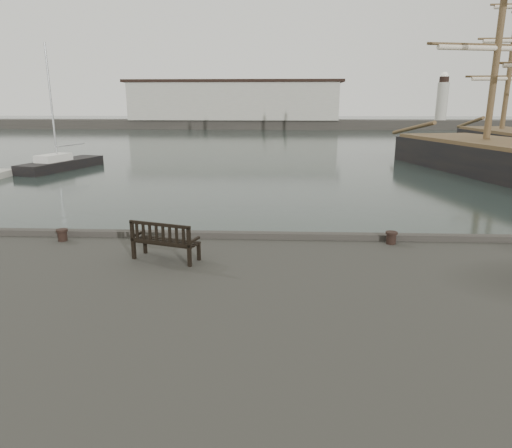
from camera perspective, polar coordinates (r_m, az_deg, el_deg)
The scene contains 6 objects.
ground at distance 14.81m, azimuth -5.22°, elevation -7.32°, with size 400.00×400.00×0.00m, color black.
breakwater at distance 105.79m, azimuth -0.87°, elevation 14.15°, with size 140.00×9.50×12.20m.
bench at distance 12.24m, azimuth -11.25°, elevation -2.97°, with size 1.88×1.13×1.02m.
bollard_left at distance 14.89m, azimuth -23.05°, elevation -1.28°, with size 0.34×0.34×0.36m, color black.
bollard_right at distance 13.99m, azimuth 16.55°, elevation -1.67°, with size 0.35×0.35×0.36m, color black.
yacht_d at distance 43.41m, azimuth -23.10°, elevation 6.60°, with size 4.52×8.88×10.93m.
Camera 1 is at (1.98, -13.58, 5.57)m, focal length 32.00 mm.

